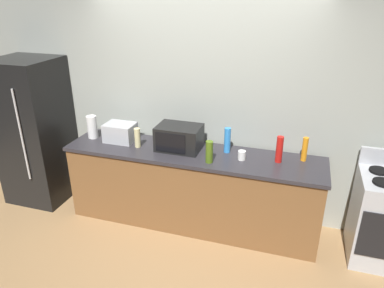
{
  "coord_description": "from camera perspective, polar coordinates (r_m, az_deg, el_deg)",
  "views": [
    {
      "loc": [
        1.07,
        -2.98,
        2.55
      ],
      "look_at": [
        0.0,
        0.4,
        1.0
      ],
      "focal_mm": 33.67,
      "sensor_mm": 36.0,
      "label": 1
    }
  ],
  "objects": [
    {
      "name": "paper_towel_roll",
      "position": [
        4.41,
        -15.53,
        2.63
      ],
      "size": [
        0.12,
        0.12,
        0.27
      ],
      "primitive_type": "cylinder",
      "color": "white",
      "rests_on": "counter_run"
    },
    {
      "name": "bottle_hot_sauce",
      "position": [
        3.75,
        13.67,
        -0.84
      ],
      "size": [
        0.07,
        0.07,
        0.28
      ],
      "primitive_type": "cylinder",
      "color": "red",
      "rests_on": "counter_run"
    },
    {
      "name": "toaster_oven",
      "position": [
        4.25,
        -11.28,
        1.82
      ],
      "size": [
        0.34,
        0.26,
        0.21
      ],
      "primitive_type": "cube",
      "color": "#B7BABF",
      "rests_on": "counter_run"
    },
    {
      "name": "bottle_hand_soap",
      "position": [
        4.05,
        -8.64,
        0.99
      ],
      "size": [
        0.07,
        0.07,
        0.22
      ],
      "primitive_type": "cylinder",
      "color": "beige",
      "rests_on": "counter_run"
    },
    {
      "name": "refrigerator",
      "position": [
        4.89,
        -23.6,
        1.83
      ],
      "size": [
        0.72,
        0.73,
        1.8
      ],
      "color": "black",
      "rests_on": "ground_plane"
    },
    {
      "name": "bottle_dish_soap",
      "position": [
        3.86,
        17.42,
        -0.79
      ],
      "size": [
        0.06,
        0.06,
        0.26
      ],
      "primitive_type": "cylinder",
      "color": "orange",
      "rests_on": "counter_run"
    },
    {
      "name": "bottle_spray_cleaner",
      "position": [
        3.89,
        5.62,
        0.6
      ],
      "size": [
        0.07,
        0.07,
        0.28
      ],
      "primitive_type": "cylinder",
      "color": "#338CE5",
      "rests_on": "counter_run"
    },
    {
      "name": "counter_run",
      "position": [
        4.12,
        -0.0,
        -7.0
      ],
      "size": [
        2.84,
        0.64,
        0.9
      ],
      "color": "brown",
      "rests_on": "ground_plane"
    },
    {
      "name": "microwave",
      "position": [
        3.95,
        -2.06,
        1.02
      ],
      "size": [
        0.48,
        0.35,
        0.27
      ],
      "color": "black",
      "rests_on": "counter_run"
    },
    {
      "name": "mug_white",
      "position": [
        3.77,
        7.89,
        -1.77
      ],
      "size": [
        0.08,
        0.08,
        0.1
      ],
      "primitive_type": "cylinder",
      "color": "white",
      "rests_on": "counter_run"
    },
    {
      "name": "bottle_olive_oil",
      "position": [
        3.65,
        2.76,
        -1.26
      ],
      "size": [
        0.08,
        0.08,
        0.23
      ],
      "primitive_type": "cylinder",
      "color": "#4C6B19",
      "rests_on": "counter_run"
    },
    {
      "name": "ground_plane",
      "position": [
        4.07,
        -1.76,
        -15.24
      ],
      "size": [
        8.0,
        8.0,
        0.0
      ],
      "primitive_type": "plane",
      "color": "#A87F51"
    },
    {
      "name": "back_wall",
      "position": [
        4.12,
        1.73,
        6.66
      ],
      "size": [
        6.4,
        0.1,
        2.7
      ],
      "primitive_type": "cube",
      "color": "#9EA399",
      "rests_on": "ground_plane"
    }
  ]
}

